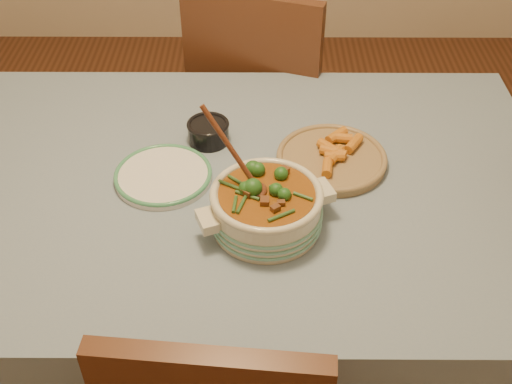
% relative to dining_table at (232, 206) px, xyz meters
% --- Properties ---
extents(floor, '(4.50, 4.50, 0.00)m').
position_rel_dining_table_xyz_m(floor, '(0.00, 0.00, -0.66)').
color(floor, '#472414').
rests_on(floor, ground).
extents(dining_table, '(1.68, 1.08, 0.76)m').
position_rel_dining_table_xyz_m(dining_table, '(0.00, 0.00, 0.00)').
color(dining_table, brown).
rests_on(dining_table, floor).
extents(stew_casserole, '(0.33, 0.33, 0.31)m').
position_rel_dining_table_xyz_m(stew_casserole, '(0.09, -0.17, 0.16)').
color(stew_casserole, beige).
rests_on(stew_casserole, dining_table).
extents(white_plate, '(0.32, 0.32, 0.02)m').
position_rel_dining_table_xyz_m(white_plate, '(-0.17, 0.00, 0.10)').
color(white_plate, white).
rests_on(white_plate, dining_table).
extents(condiment_bowl, '(0.13, 0.13, 0.06)m').
position_rel_dining_table_xyz_m(condiment_bowl, '(-0.07, 0.17, 0.13)').
color(condiment_bowl, black).
rests_on(condiment_bowl, dining_table).
extents(fried_plate, '(0.34, 0.34, 0.05)m').
position_rel_dining_table_xyz_m(fried_plate, '(0.26, 0.07, 0.11)').
color(fried_plate, '#977953').
rests_on(fried_plate, dining_table).
extents(chair_far, '(0.59, 0.59, 0.99)m').
position_rel_dining_table_xyz_m(chair_far, '(0.08, 0.71, -0.10)').
color(chair_far, '#532B19').
rests_on(chair_far, floor).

